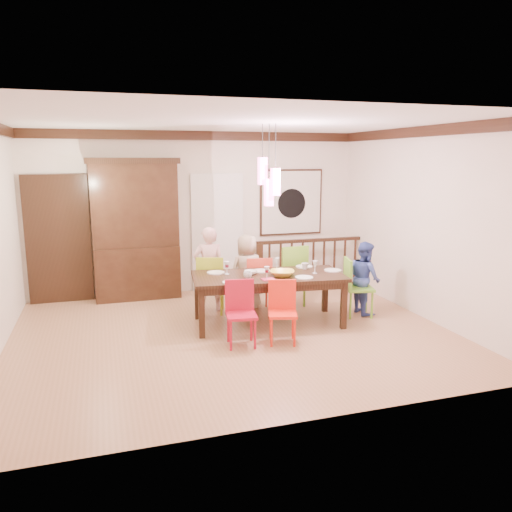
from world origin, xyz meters
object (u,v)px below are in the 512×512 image
object	(u,v)px
china_hutch	(136,229)
person_far_mid	(247,272)
balustrade	(313,263)
person_far_left	(209,269)
dining_table	(268,280)
chair_end_right	(359,283)
chair_far_left	(211,280)
person_end_right	(365,278)

from	to	relation	value
china_hutch	person_far_mid	bearing A→B (deg)	-34.97
balustrade	person_far_left	distance (m)	2.29
dining_table	balustrade	world-z (taller)	balustrade
person_far_mid	chair_end_right	bearing A→B (deg)	141.03
chair_far_left	person_far_left	size ratio (longest dim) A/B	0.68
chair_far_left	person_far_mid	xyz separation A→B (m)	(0.61, 0.06, 0.08)
person_far_left	person_end_right	world-z (taller)	person_far_left
chair_far_left	person_end_right	size ratio (longest dim) A/B	0.81
dining_table	chair_end_right	size ratio (longest dim) A/B	2.52
chair_end_right	china_hutch	bearing A→B (deg)	71.16
chair_end_right	person_far_mid	bearing A→B (deg)	73.55
chair_end_right	person_end_right	distance (m)	0.20
balustrade	person_end_right	bearing A→B (deg)	-83.15
dining_table	china_hutch	bearing A→B (deg)	137.44
chair_far_left	person_far_left	bearing A→B (deg)	-70.39
chair_end_right	person_far_mid	xyz separation A→B (m)	(-1.55, 0.91, 0.09)
chair_far_left	person_far_mid	world-z (taller)	person_far_mid
balustrade	chair_far_left	bearing A→B (deg)	-157.19
person_end_right	balustrade	bearing A→B (deg)	6.20
chair_far_left	person_far_left	distance (m)	0.19
chair_far_left	person_end_right	xyz separation A→B (m)	(2.32, -0.74, 0.04)
chair_far_left	person_far_left	xyz separation A→B (m)	(-0.00, 0.10, 0.15)
chair_far_left	chair_end_right	size ratio (longest dim) A/B	1.02
balustrade	person_far_left	size ratio (longest dim) A/B	1.64
china_hutch	person_far_left	bearing A→B (deg)	-46.85
balustrade	chair_end_right	bearing A→B (deg)	-88.73
china_hutch	balustrade	distance (m)	3.29
balustrade	person_far_left	world-z (taller)	person_far_left
dining_table	person_far_mid	world-z (taller)	person_far_mid
chair_end_right	balustrade	world-z (taller)	balustrade
dining_table	person_end_right	distance (m)	1.63
china_hutch	person_far_left	world-z (taller)	china_hutch
china_hutch	person_end_right	xyz separation A→B (m)	(3.36, -1.96, -0.65)
chair_end_right	person_far_left	size ratio (longest dim) A/B	0.67
person_end_right	person_far_left	bearing A→B (deg)	70.02
dining_table	person_far_mid	size ratio (longest dim) A/B	1.88
chair_far_left	dining_table	bearing A→B (deg)	147.84
china_hutch	person_end_right	distance (m)	3.95
china_hutch	person_end_right	size ratio (longest dim) A/B	2.12
dining_table	person_far_left	distance (m)	1.14
china_hutch	balustrade	size ratio (longest dim) A/B	1.08
chair_far_left	person_end_right	world-z (taller)	person_end_right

